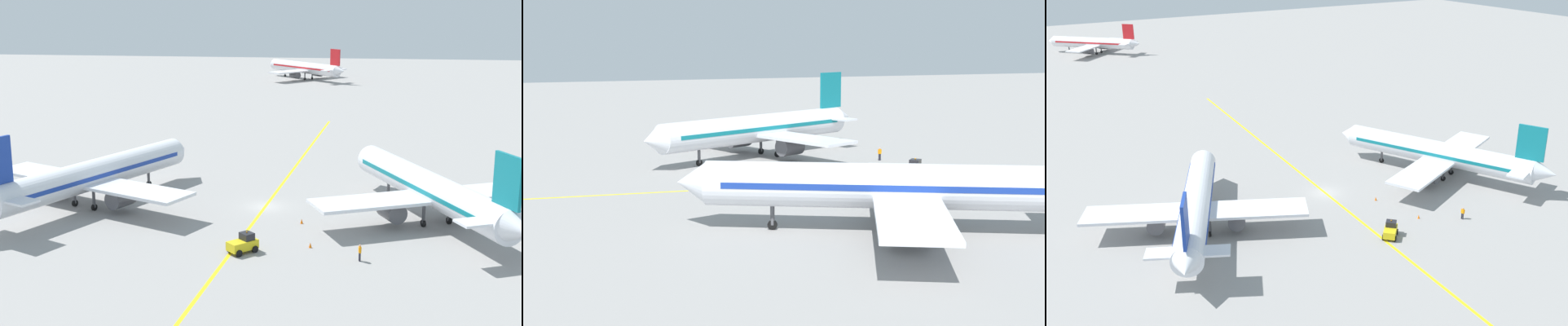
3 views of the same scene
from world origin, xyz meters
The scene contains 9 objects.
ground_plane centered at (0.00, 0.00, 0.00)m, with size 400.00×400.00×0.00m, color gray.
apron_yellow_centreline centered at (0.00, 0.00, 0.00)m, with size 0.40×120.00×0.01m, color yellow.
airplane_at_gate centered at (-20.61, -2.13, 3.71)m, with size 27.60×33.50×10.60m.
airplane_adjacent_stand centered at (18.94, -3.29, 3.71)m, with size 27.64×33.57×10.60m.
airplane_distant_taxiing centered at (-4.25, 129.45, 3.34)m, with size 25.09×24.07×9.54m.
baggage_tug_white centered at (-0.24, -15.85, 0.90)m, with size 3.18×3.19×2.11m.
ground_crew_worker centered at (11.18, -16.77, 0.91)m, with size 0.30×0.57×1.68m.
traffic_cone_near_nose centered at (6.26, -13.66, 0.28)m, with size 0.32×0.32×0.55m, color orange.
traffic_cone_mid_apron centered at (4.82, -5.99, 0.28)m, with size 0.32×0.32×0.55m, color orange.
Camera 3 is at (-44.21, -69.62, 36.13)m, focal length 42.00 mm.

